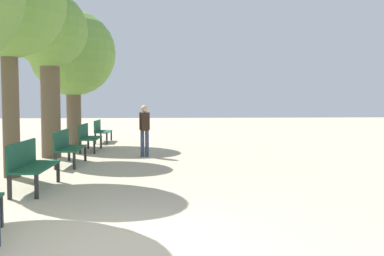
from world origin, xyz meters
The scene contains 9 objects.
ground_plane centered at (0.00, 0.00, 0.00)m, with size 80.00×80.00×0.00m, color #B7A88E.
bench_row_1 centered at (-1.81, 3.38, 0.52)m, with size 0.54×1.63×0.91m.
bench_row_2 centered at (-1.81, 6.56, 0.52)m, with size 0.54×1.63×0.91m.
bench_row_3 centered at (-1.81, 9.75, 0.52)m, with size 0.54×1.63×0.91m.
bench_row_4 centered at (-1.81, 12.94, 0.52)m, with size 0.54×1.63×0.91m.
tree_row_1 centered at (-2.63, 4.81, 3.75)m, with size 2.44×2.44×5.03m.
tree_row_2 centered at (-2.63, 8.20, 3.59)m, with size 2.22×2.22×4.88m.
tree_row_3 centered at (-2.63, 11.61, 3.42)m, with size 3.16×3.16×5.05m.
pedestrian_near centered at (0.14, 8.14, 0.89)m, with size 0.31×0.24×1.56m.
Camera 1 is at (0.62, -4.74, 1.64)m, focal length 40.00 mm.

